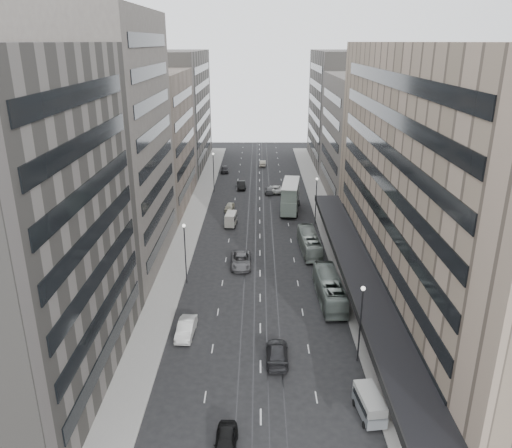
{
  "coord_description": "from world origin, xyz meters",
  "views": [
    {
      "loc": [
        -0.22,
        -47.18,
        30.04
      ],
      "look_at": [
        -0.58,
        20.3,
        5.3
      ],
      "focal_mm": 35.0,
      "sensor_mm": 36.0,
      "label": 1
    }
  ],
  "objects_px": {
    "vw_microbus": "(369,404)",
    "sedan_0": "(226,443)",
    "double_decker": "(290,196)",
    "sedan_1": "(186,328)",
    "sedan_2": "(241,261)",
    "bus_near": "(330,289)",
    "bus_far": "(309,243)",
    "panel_van": "(231,219)",
    "pedestrian": "(423,425)"
  },
  "relations": [
    {
      "from": "pedestrian",
      "to": "panel_van",
      "type": "bearing_deg",
      "value": -111.54
    },
    {
      "from": "sedan_2",
      "to": "sedan_0",
      "type": "bearing_deg",
      "value": -92.24
    },
    {
      "from": "bus_far",
      "to": "pedestrian",
      "type": "distance_m",
      "value": 38.02
    },
    {
      "from": "double_decker",
      "to": "sedan_2",
      "type": "bearing_deg",
      "value": -101.97
    },
    {
      "from": "double_decker",
      "to": "sedan_1",
      "type": "height_order",
      "value": "double_decker"
    },
    {
      "from": "double_decker",
      "to": "sedan_1",
      "type": "xyz_separation_m",
      "value": [
        -13.77,
        -42.13,
        -2.21
      ]
    },
    {
      "from": "bus_near",
      "to": "vw_microbus",
      "type": "bearing_deg",
      "value": 90.3
    },
    {
      "from": "panel_van",
      "to": "pedestrian",
      "type": "bearing_deg",
      "value": -64.13
    },
    {
      "from": "double_decker",
      "to": "bus_near",
      "type": "bearing_deg",
      "value": -78.35
    },
    {
      "from": "vw_microbus",
      "to": "sedan_2",
      "type": "xyz_separation_m",
      "value": [
        -11.89,
        30.1,
        -0.39
      ]
    },
    {
      "from": "sedan_0",
      "to": "pedestrian",
      "type": "height_order",
      "value": "pedestrian"
    },
    {
      "from": "vw_microbus",
      "to": "sedan_2",
      "type": "bearing_deg",
      "value": 104.19
    },
    {
      "from": "sedan_2",
      "to": "bus_far",
      "type": "bearing_deg",
      "value": 25.37
    },
    {
      "from": "sedan_0",
      "to": "sedan_1",
      "type": "bearing_deg",
      "value": 109.95
    },
    {
      "from": "bus_near",
      "to": "bus_far",
      "type": "bearing_deg",
      "value": -87.91
    },
    {
      "from": "sedan_2",
      "to": "sedan_1",
      "type": "bearing_deg",
      "value": -109.03
    },
    {
      "from": "sedan_0",
      "to": "pedestrian",
      "type": "xyz_separation_m",
      "value": [
        15.83,
        1.7,
        0.24
      ]
    },
    {
      "from": "bus_far",
      "to": "pedestrian",
      "type": "height_order",
      "value": "bus_far"
    },
    {
      "from": "panel_van",
      "to": "sedan_2",
      "type": "bearing_deg",
      "value": -76.53
    },
    {
      "from": "bus_far",
      "to": "panel_van",
      "type": "relative_size",
      "value": 2.76
    },
    {
      "from": "double_decker",
      "to": "pedestrian",
      "type": "height_order",
      "value": "double_decker"
    },
    {
      "from": "pedestrian",
      "to": "double_decker",
      "type": "bearing_deg",
      "value": -124.46
    },
    {
      "from": "bus_far",
      "to": "double_decker",
      "type": "xyz_separation_m",
      "value": [
        -1.8,
        19.13,
        1.55
      ]
    },
    {
      "from": "vw_microbus",
      "to": "sedan_1",
      "type": "xyz_separation_m",
      "value": [
        -17.27,
        12.4,
        -0.43
      ]
    },
    {
      "from": "double_decker",
      "to": "sedan_1",
      "type": "bearing_deg",
      "value": -101.11
    },
    {
      "from": "bus_far",
      "to": "pedestrian",
      "type": "xyz_separation_m",
      "value": [
        5.57,
        -37.6,
        -0.48
      ]
    },
    {
      "from": "sedan_1",
      "to": "sedan_2",
      "type": "relative_size",
      "value": 0.81
    },
    {
      "from": "bus_far",
      "to": "double_decker",
      "type": "height_order",
      "value": "double_decker"
    },
    {
      "from": "double_decker",
      "to": "sedan_2",
      "type": "height_order",
      "value": "double_decker"
    },
    {
      "from": "sedan_1",
      "to": "sedan_2",
      "type": "distance_m",
      "value": 18.5
    },
    {
      "from": "panel_van",
      "to": "pedestrian",
      "type": "relative_size",
      "value": 2.28
    },
    {
      "from": "bus_far",
      "to": "sedan_1",
      "type": "height_order",
      "value": "bus_far"
    },
    {
      "from": "bus_far",
      "to": "sedan_1",
      "type": "relative_size",
      "value": 2.15
    },
    {
      "from": "panel_van",
      "to": "vw_microbus",
      "type": "bearing_deg",
      "value": -67.51
    },
    {
      "from": "bus_far",
      "to": "sedan_2",
      "type": "bearing_deg",
      "value": 24.94
    },
    {
      "from": "bus_near",
      "to": "sedan_1",
      "type": "bearing_deg",
      "value": 23.65
    },
    {
      "from": "sedan_2",
      "to": "pedestrian",
      "type": "relative_size",
      "value": 3.61
    },
    {
      "from": "vw_microbus",
      "to": "sedan_0",
      "type": "xyz_separation_m",
      "value": [
        -11.95,
        -3.89,
        -0.49
      ]
    },
    {
      "from": "bus_near",
      "to": "sedan_0",
      "type": "bearing_deg",
      "value": 63.32
    },
    {
      "from": "vw_microbus",
      "to": "sedan_1",
      "type": "bearing_deg",
      "value": 136.95
    },
    {
      "from": "double_decker",
      "to": "vw_microbus",
      "type": "bearing_deg",
      "value": -79.34
    },
    {
      "from": "vw_microbus",
      "to": "sedan_2",
      "type": "distance_m",
      "value": 32.37
    },
    {
      "from": "bus_far",
      "to": "vw_microbus",
      "type": "xyz_separation_m",
      "value": [
        1.7,
        -35.41,
        -0.24
      ]
    },
    {
      "from": "sedan_0",
      "to": "sedan_1",
      "type": "xyz_separation_m",
      "value": [
        -5.31,
        16.29,
        0.06
      ]
    },
    {
      "from": "sedan_2",
      "to": "pedestrian",
      "type": "xyz_separation_m",
      "value": [
        15.76,
        -32.29,
        0.15
      ]
    },
    {
      "from": "bus_near",
      "to": "double_decker",
      "type": "height_order",
      "value": "double_decker"
    },
    {
      "from": "panel_van",
      "to": "sedan_2",
      "type": "xyz_separation_m",
      "value": [
        2.29,
        -16.44,
        -0.44
      ]
    },
    {
      "from": "bus_far",
      "to": "sedan_2",
      "type": "distance_m",
      "value": 11.51
    },
    {
      "from": "bus_near",
      "to": "double_decker",
      "type": "xyz_separation_m",
      "value": [
        -2.8,
        34.29,
        1.44
      ]
    },
    {
      "from": "bus_far",
      "to": "sedan_2",
      "type": "xyz_separation_m",
      "value": [
        -10.19,
        -5.31,
        -0.63
      ]
    }
  ]
}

